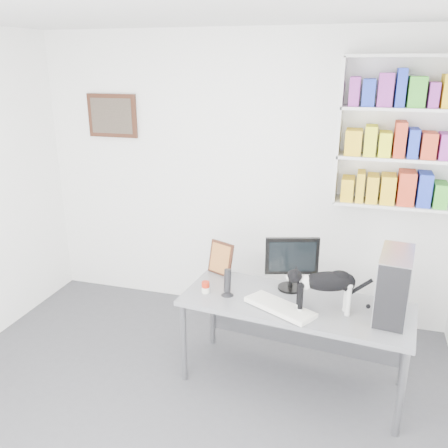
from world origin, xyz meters
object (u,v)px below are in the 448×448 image
object	(u,v)px
bookshelf	(402,134)
monitor	(292,263)
keyboard	(280,307)
desk	(293,343)
soup_can	(206,287)
speaker	(227,282)
pc_tower	(394,285)
cat	(326,292)
leaning_print	(221,258)

from	to	relation	value
bookshelf	monitor	distance (m)	1.41
monitor	keyboard	size ratio (longest dim) A/B	0.84
desk	soup_can	world-z (taller)	soup_can
speaker	desk	bearing A→B (deg)	0.37
pc_tower	bookshelf	bearing A→B (deg)	96.57
keyboard	speaker	distance (m)	0.45
keyboard	speaker	size ratio (longest dim) A/B	2.37
desk	speaker	xyz separation A→B (m)	(-0.52, -0.03, 0.46)
keyboard	soup_can	distance (m)	0.61
bookshelf	desk	size ratio (longest dim) A/B	0.73
keyboard	pc_tower	world-z (taller)	pc_tower
monitor	speaker	size ratio (longest dim) A/B	1.98
bookshelf	pc_tower	size ratio (longest dim) A/B	2.62
soup_can	cat	distance (m)	0.92
desk	speaker	size ratio (longest dim) A/B	7.65
desk	speaker	distance (m)	0.70
desk	soup_can	xyz separation A→B (m)	(-0.69, -0.04, 0.40)
pc_tower	cat	size ratio (longest dim) A/B	0.87
bookshelf	speaker	xyz separation A→B (m)	(-1.19, -1.01, -1.03)
desk	monitor	world-z (taller)	monitor
monitor	soup_can	xyz separation A→B (m)	(-0.62, -0.25, -0.17)
desk	soup_can	bearing A→B (deg)	-171.06
pc_tower	speaker	xyz separation A→B (m)	(-1.19, -0.03, -0.13)
bookshelf	desk	bearing A→B (deg)	-124.52
speaker	leaning_print	bearing A→B (deg)	110.80
desk	monitor	distance (m)	0.62
bookshelf	soup_can	distance (m)	2.02
cat	leaning_print	bearing A→B (deg)	138.09
pc_tower	leaning_print	size ratio (longest dim) A/B	1.64
leaning_print	pc_tower	bearing A→B (deg)	9.93
keyboard	cat	xyz separation A→B (m)	(0.31, 0.04, 0.15)
cat	soup_can	bearing A→B (deg)	159.88
leaning_print	monitor	bearing A→B (deg)	12.33
monitor	cat	distance (m)	0.43
bookshelf	speaker	world-z (taller)	bookshelf
monitor	speaker	xyz separation A→B (m)	(-0.45, -0.24, -0.11)
bookshelf	keyboard	world-z (taller)	bookshelf
cat	pc_tower	bearing A→B (deg)	-3.09
soup_can	desk	bearing A→B (deg)	2.98
speaker	soup_can	world-z (taller)	speaker
monitor	leaning_print	size ratio (longest dim) A/B	1.53
speaker	cat	bearing A→B (deg)	-8.40
monitor	pc_tower	distance (m)	0.77
bookshelf	soup_can	world-z (taller)	bookshelf
bookshelf	desk	xyz separation A→B (m)	(-0.67, -0.98, -1.50)
speaker	cat	xyz separation A→B (m)	(0.74, -0.07, 0.06)
monitor	leaning_print	bearing A→B (deg)	151.94
monitor	keyboard	world-z (taller)	monitor
pc_tower	cat	xyz separation A→B (m)	(-0.45, -0.10, -0.07)
keyboard	soup_can	bearing A→B (deg)	-161.36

